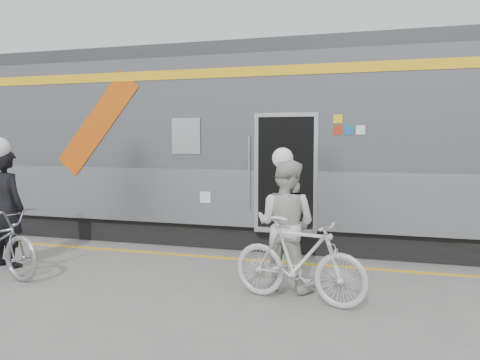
% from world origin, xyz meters
% --- Properties ---
extents(ground, '(90.00, 90.00, 0.00)m').
position_xyz_m(ground, '(0.00, 0.00, 0.00)').
color(ground, slate).
rests_on(ground, ground).
extents(train, '(24.00, 3.17, 4.10)m').
position_xyz_m(train, '(-1.27, 4.19, 2.05)').
color(train, black).
rests_on(train, ground).
extents(safety_strip, '(24.00, 0.12, 0.01)m').
position_xyz_m(safety_strip, '(0.00, 2.15, 0.00)').
color(safety_strip, yellow).
rests_on(safety_strip, ground).
extents(man, '(0.82, 0.63, 2.03)m').
position_xyz_m(man, '(-3.45, 0.47, 1.01)').
color(man, black).
rests_on(man, ground).
extents(woman, '(1.05, 0.89, 1.90)m').
position_xyz_m(woman, '(1.39, 0.60, 0.95)').
color(woman, silver).
rests_on(woman, ground).
extents(bicycle_right, '(1.98, 0.93, 1.15)m').
position_xyz_m(bicycle_right, '(1.69, 0.05, 0.57)').
color(bicycle_right, '#BCBBB7').
rests_on(bicycle_right, ground).
extents(helmet_man, '(0.35, 0.35, 0.35)m').
position_xyz_m(helmet_man, '(-3.45, 0.47, 2.20)').
color(helmet_man, white).
rests_on(helmet_man, man).
extents(helmet_woman, '(0.30, 0.30, 0.30)m').
position_xyz_m(helmet_woman, '(1.39, 0.60, 2.05)').
color(helmet_woman, white).
rests_on(helmet_woman, woman).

